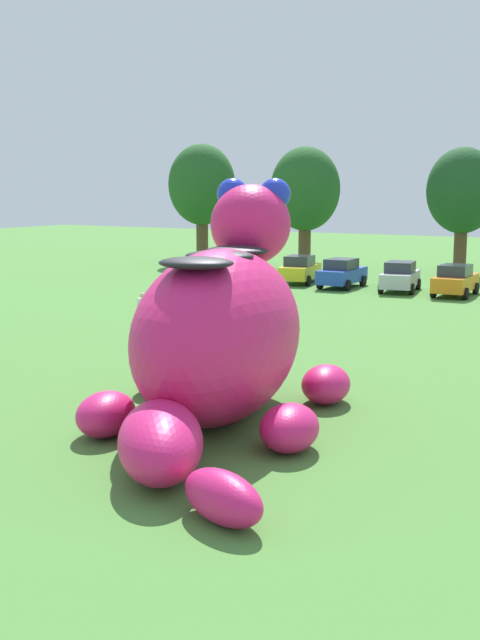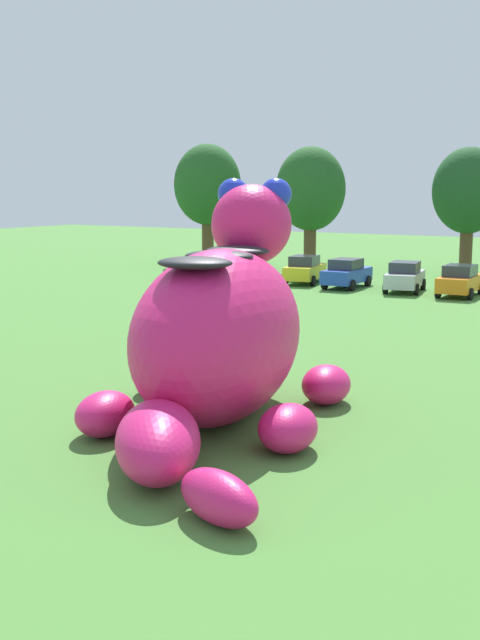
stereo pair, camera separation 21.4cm
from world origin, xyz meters
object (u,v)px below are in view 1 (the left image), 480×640
(giant_inflatable_creature, at_px, (220,332))
(car_yellow, at_px, (300,269))
(spectator_by_cars, at_px, (143,314))
(car_orange, at_px, (455,280))
(car_blue, at_px, (342,273))
(car_silver, at_px, (400,277))

(giant_inflatable_creature, distance_m, car_yellow, 29.96)
(giant_inflatable_creature, relative_size, spectator_by_cars, 6.44)
(giant_inflatable_creature, xyz_separation_m, car_orange, (-1.60, 26.61, -1.38))
(car_blue, height_order, spectator_by_cars, car_blue)
(car_orange, xyz_separation_m, spectator_by_cars, (-7.40, -18.13, -0.01))
(giant_inflatable_creature, height_order, car_orange, giant_inflatable_creature)
(giant_inflatable_creature, bearing_deg, spectator_by_cars, 136.69)
(spectator_by_cars, bearing_deg, car_orange, 67.81)
(car_yellow, relative_size, car_blue, 1.05)
(car_blue, bearing_deg, car_orange, -2.52)
(giant_inflatable_creature, height_order, car_yellow, giant_inflatable_creature)
(giant_inflatable_creature, xyz_separation_m, car_blue, (-8.43, 26.92, -1.38))
(spectator_by_cars, bearing_deg, giant_inflatable_creature, -43.31)
(car_yellow, bearing_deg, giant_inflatable_creature, -67.34)
(car_yellow, height_order, spectator_by_cars, car_yellow)
(car_yellow, xyz_separation_m, car_blue, (3.10, -0.70, 0.00))
(giant_inflatable_creature, relative_size, car_silver, 2.54)
(spectator_by_cars, bearing_deg, car_silver, 77.26)
(car_silver, height_order, spectator_by_cars, car_silver)
(car_yellow, bearing_deg, spectator_by_cars, -82.46)
(car_blue, relative_size, spectator_by_cars, 2.43)
(car_blue, bearing_deg, giant_inflatable_creature, -72.62)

